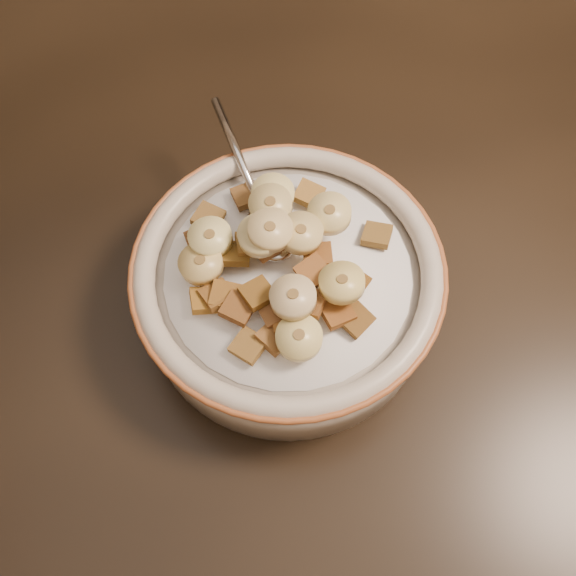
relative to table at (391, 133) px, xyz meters
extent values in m
cube|color=#422816|center=(0.00, 0.00, -0.78)|extent=(4.00, 4.50, 0.10)
cube|color=black|center=(0.00, 0.00, 0.00)|extent=(1.41, 0.91, 0.04)
cylinder|color=#BAAE9E|center=(-0.13, -0.18, 0.05)|extent=(0.22, 0.22, 0.05)
cylinder|color=white|center=(-0.13, -0.18, 0.07)|extent=(0.18, 0.18, 0.00)
ellipsoid|color=silver|center=(-0.14, -0.15, 0.08)|extent=(0.05, 0.06, 0.01)
cube|color=olive|center=(-0.16, -0.23, 0.08)|extent=(0.03, 0.03, 0.01)
cube|color=#9D6434|center=(-0.11, -0.19, 0.09)|extent=(0.03, 0.03, 0.01)
cube|color=olive|center=(-0.06, -0.16, 0.08)|extent=(0.03, 0.03, 0.01)
cube|color=brown|center=(-0.10, -0.22, 0.08)|extent=(0.03, 0.03, 0.01)
cube|color=brown|center=(-0.11, -0.18, 0.09)|extent=(0.02, 0.02, 0.01)
cube|color=brown|center=(-0.12, -0.21, 0.09)|extent=(0.03, 0.03, 0.01)
cube|color=#975A2D|center=(-0.14, -0.21, 0.09)|extent=(0.03, 0.03, 0.01)
cube|color=brown|center=(-0.18, -0.13, 0.08)|extent=(0.03, 0.03, 0.01)
cube|color=brown|center=(-0.14, -0.23, 0.08)|extent=(0.03, 0.03, 0.01)
cube|color=brown|center=(-0.18, -0.20, 0.08)|extent=(0.03, 0.03, 0.01)
cube|color=brown|center=(-0.19, -0.15, 0.08)|extent=(0.02, 0.02, 0.01)
cube|color=brown|center=(-0.14, -0.16, 0.09)|extent=(0.03, 0.03, 0.01)
cube|color=olive|center=(-0.15, -0.16, 0.09)|extent=(0.02, 0.02, 0.01)
cube|color=#99652C|center=(-0.19, -0.16, 0.08)|extent=(0.03, 0.03, 0.01)
cube|color=olive|center=(-0.10, -0.12, 0.08)|extent=(0.03, 0.03, 0.01)
cube|color=brown|center=(-0.15, -0.11, 0.08)|extent=(0.02, 0.02, 0.01)
cube|color=brown|center=(-0.09, -0.23, 0.08)|extent=(0.03, 0.03, 0.01)
cube|color=brown|center=(-0.16, -0.17, 0.09)|extent=(0.02, 0.02, 0.01)
cube|color=brown|center=(-0.17, -0.21, 0.09)|extent=(0.03, 0.03, 0.01)
cube|color=brown|center=(-0.19, -0.20, 0.08)|extent=(0.02, 0.02, 0.01)
cube|color=#8B5F1F|center=(-0.17, -0.20, 0.08)|extent=(0.03, 0.03, 0.01)
cube|color=brown|center=(-0.09, -0.20, 0.08)|extent=(0.03, 0.03, 0.01)
cube|color=brown|center=(-0.15, -0.20, 0.09)|extent=(0.03, 0.03, 0.01)
cube|color=brown|center=(-0.13, -0.22, 0.09)|extent=(0.02, 0.02, 0.01)
cylinder|color=#FFED7F|center=(-0.13, -0.24, 0.09)|extent=(0.03, 0.03, 0.01)
cylinder|color=beige|center=(-0.13, -0.21, 0.10)|extent=(0.04, 0.04, 0.01)
cylinder|color=tan|center=(-0.13, -0.14, 0.10)|extent=(0.04, 0.04, 0.02)
cylinder|color=#F4D386|center=(-0.14, -0.16, 0.10)|extent=(0.04, 0.04, 0.01)
cylinder|color=#FDE59B|center=(-0.18, -0.15, 0.09)|extent=(0.04, 0.04, 0.01)
cylinder|color=#F8D997|center=(-0.14, -0.16, 0.11)|extent=(0.04, 0.04, 0.01)
cylinder|color=#E7CE86|center=(-0.12, -0.17, 0.10)|extent=(0.04, 0.04, 0.01)
cylinder|color=#FEF2A7|center=(-0.14, -0.16, 0.10)|extent=(0.04, 0.04, 0.01)
cylinder|color=beige|center=(-0.13, -0.13, 0.10)|extent=(0.04, 0.04, 0.01)
cylinder|color=tan|center=(-0.19, -0.17, 0.09)|extent=(0.04, 0.04, 0.01)
cylinder|color=#F2CF7B|center=(-0.10, -0.21, 0.10)|extent=(0.04, 0.04, 0.02)
cylinder|color=#FEDA8B|center=(-0.09, -0.15, 0.10)|extent=(0.04, 0.04, 0.01)
camera|label=1|loc=(-0.16, -0.40, 0.47)|focal=40.00mm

